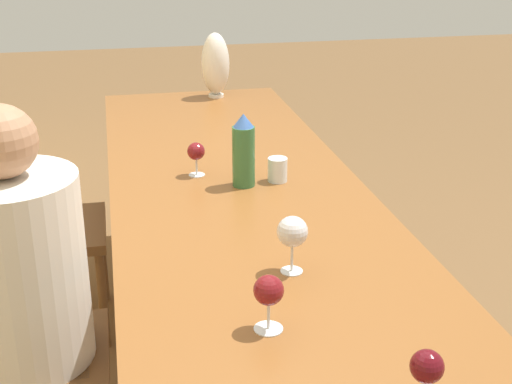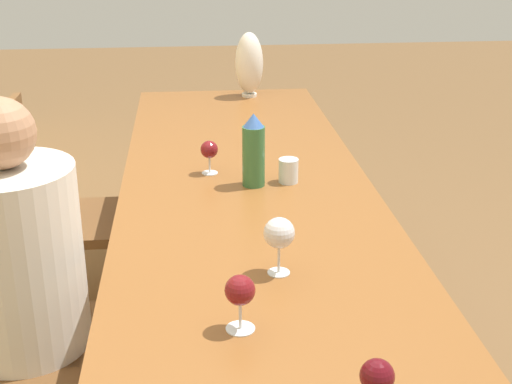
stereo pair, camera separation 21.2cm
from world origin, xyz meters
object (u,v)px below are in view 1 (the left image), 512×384
water_tumbler (278,170)px  vase (215,64)px  wine_glass_4 (292,232)px  wine_glass_0 (196,152)px  wine_glass_1 (269,292)px  chair_far (29,218)px  water_bottle (244,151)px  chair_near (1,346)px  wine_glass_2 (427,369)px  person_near (28,302)px

water_tumbler → vase: bearing=1.3°
wine_glass_4 → vase: bearing=-2.7°
wine_glass_0 → wine_glass_1: size_ratio=0.90×
vase → chair_far: (-0.80, 0.88, -0.41)m
water_bottle → chair_far: 0.97m
water_bottle → chair_far: water_bottle is taller
water_bottle → water_tumbler: (0.02, -0.12, -0.08)m
chair_far → water_tumbler: bearing=-115.4°
water_tumbler → wine_glass_0: (0.12, 0.27, 0.04)m
water_bottle → chair_near: 0.98m
wine_glass_4 → wine_glass_1: bearing=154.9°
wine_glass_0 → wine_glass_2: (-1.37, -0.25, 0.01)m
water_bottle → vase: vase is taller
wine_glass_0 → chair_near: (-0.58, 0.63, -0.33)m
vase → chair_near: vase is taller
water_bottle → chair_far: bearing=60.3°
vase → chair_near: bearing=152.7°
chair_near → person_near: person_near is taller
person_near → wine_glass_0: bearing=-43.0°
person_near → vase: bearing=-24.9°
wine_glass_2 → chair_far: chair_far is taller
wine_glass_0 → chair_near: bearing=132.7°
wine_glass_0 → wine_glass_4: 0.79m
water_tumbler → chair_far: 1.04m
wine_glass_1 → chair_far: size_ratio=0.14×
person_near → wine_glass_2: bearing=-134.6°
water_bottle → chair_near: size_ratio=0.27×
wine_glass_2 → wine_glass_4: bearing=9.6°
person_near → water_tumbler: bearing=-60.1°
water_bottle → chair_near: bearing=120.1°
chair_near → water_tumbler: bearing=-62.6°
chair_far → person_near: size_ratio=0.79×
water_tumbler → vase: vase is taller
chair_far → person_near: bearing=-174.4°
wine_glass_2 → person_near: bearing=45.4°
wine_glass_2 → wine_glass_4: (0.60, 0.10, 0.01)m
wine_glass_0 → wine_glass_1: 1.03m
chair_near → chair_far: size_ratio=1.00×
water_tumbler → chair_far: chair_far is taller
wine_glass_0 → chair_far: bearing=63.6°
wine_glass_1 → wine_glass_2: 0.41m
wine_glass_4 → water_tumbler: bearing=-10.2°
wine_glass_4 → water_bottle: bearing=0.5°
vase → wine_glass_4: vase is taller
wine_glass_1 → wine_glass_4: bearing=-25.1°
water_tumbler → chair_near: chair_near is taller
water_bottle → wine_glass_0: water_bottle is taller
wine_glass_4 → chair_far: chair_far is taller
vase → wine_glass_4: bearing=177.3°
wine_glass_1 → wine_glass_4: (0.26, -0.12, 0.02)m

